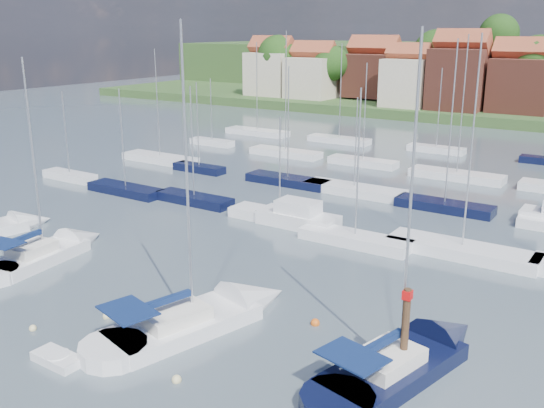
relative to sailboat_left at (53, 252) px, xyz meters
The scene contains 11 objects.
ground 39.46m from the sailboat_left, 65.04° to the left, with size 260.00×260.00×0.00m, color #3F4B55.
sailboat_left is the anchor object (origin of this frame).
sailboat_centre 16.14m from the sailboat_left, ahead, with size 6.83×13.71×17.92m.
sailboat_navy 27.27m from the sailboat_left, ahead, with size 6.23×13.10×17.50m.
tender 15.59m from the sailboat_left, 36.82° to the right, with size 2.73×1.31×0.59m.
timber_piling 27.34m from the sailboat_left, ahead, with size 0.40×0.40×6.85m.
buoy_b 11.60m from the sailboat_left, 42.86° to the right, with size 0.41×0.41×0.41m, color beige.
buoy_c 11.75m from the sailboat_left, 23.33° to the right, with size 0.46×0.46×0.46m, color beige.
buoy_d 19.95m from the sailboat_left, 21.63° to the right, with size 0.47×0.47×0.47m, color beige.
buoy_e 21.23m from the sailboat_left, ahead, with size 0.52×0.52×0.52m, color #D85914.
marina_field 36.06m from the sailboat_left, 59.03° to the left, with size 79.62×41.41×15.93m.
Camera 1 is at (19.39, -21.58, 15.98)m, focal length 40.00 mm.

